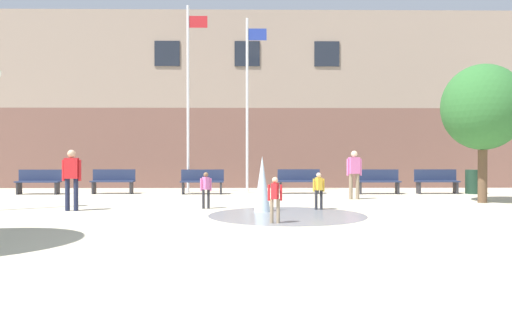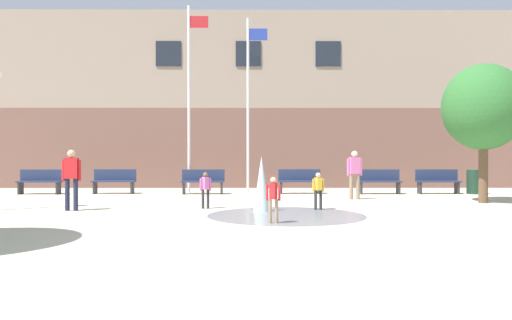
% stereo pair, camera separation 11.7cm
% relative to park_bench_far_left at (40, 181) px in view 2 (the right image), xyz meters
% --- Properties ---
extents(ground_plane, '(100.00, 100.00, 0.00)m').
position_rel_park_bench_far_left_xyz_m(ground_plane, '(7.71, -10.67, -0.48)').
color(ground_plane, '#BCB299').
extents(library_building, '(36.00, 6.05, 7.83)m').
position_rel_park_bench_far_left_xyz_m(library_building, '(7.71, 6.35, 3.44)').
color(library_building, brown).
rests_on(library_building, ground).
extents(splash_fountain, '(3.80, 3.80, 1.43)m').
position_rel_park_bench_far_left_xyz_m(splash_fountain, '(8.32, -6.01, 0.02)').
color(splash_fountain, gray).
rests_on(splash_fountain, ground).
extents(park_bench_far_left, '(1.60, 0.44, 0.91)m').
position_rel_park_bench_far_left_xyz_m(park_bench_far_left, '(0.00, 0.00, 0.00)').
color(park_bench_far_left, '#28282D').
rests_on(park_bench_far_left, ground).
extents(park_bench_left_of_flagpoles, '(1.60, 0.44, 0.91)m').
position_rel_park_bench_far_left_xyz_m(park_bench_left_of_flagpoles, '(2.68, 0.23, 0.00)').
color(park_bench_left_of_flagpoles, '#28282D').
rests_on(park_bench_left_of_flagpoles, ground).
extents(park_bench_under_left_flagpole, '(1.60, 0.44, 0.91)m').
position_rel_park_bench_far_left_xyz_m(park_bench_under_left_flagpole, '(6.05, 0.01, 0.00)').
color(park_bench_under_left_flagpole, '#28282D').
rests_on(park_bench_under_left_flagpole, ground).
extents(park_bench_center, '(1.60, 0.44, 0.91)m').
position_rel_park_bench_far_left_xyz_m(park_bench_center, '(9.68, 0.22, 0.00)').
color(park_bench_center, '#28282D').
rests_on(park_bench_center, ground).
extents(park_bench_under_right_flagpole, '(1.60, 0.44, 0.91)m').
position_rel_park_bench_far_left_xyz_m(park_bench_under_right_flagpole, '(12.62, -0.00, 0.00)').
color(park_bench_under_right_flagpole, '#28282D').
rests_on(park_bench_under_right_flagpole, ground).
extents(park_bench_far_right, '(1.60, 0.44, 0.91)m').
position_rel_park_bench_far_left_xyz_m(park_bench_far_right, '(14.84, 0.06, 0.00)').
color(park_bench_far_right, '#28282D').
rests_on(park_bench_far_right, ground).
extents(child_in_fountain, '(0.31, 0.24, 0.99)m').
position_rel_park_bench_far_left_xyz_m(child_in_fountain, '(6.63, -5.05, 0.10)').
color(child_in_fountain, '#28282D').
rests_on(child_in_fountain, ground).
extents(child_with_pink_shirt, '(0.31, 0.24, 0.99)m').
position_rel_park_bench_far_left_xyz_m(child_with_pink_shirt, '(8.35, -7.98, 0.10)').
color(child_with_pink_shirt, '#89755B').
rests_on(child_with_pink_shirt, ground).
extents(adult_watching, '(0.50, 0.23, 1.59)m').
position_rel_park_bench_far_left_xyz_m(adult_watching, '(3.19, -5.55, 0.45)').
color(adult_watching, '#1E233D').
rests_on(adult_watching, ground).
extents(adult_near_bench, '(0.50, 0.28, 1.59)m').
position_rel_park_bench_far_left_xyz_m(adult_near_bench, '(11.25, -2.27, 0.45)').
color(adult_near_bench, '#89755B').
rests_on(adult_near_bench, ground).
extents(child_running, '(0.31, 0.24, 0.99)m').
position_rel_park_bench_far_left_xyz_m(child_running, '(9.65, -5.36, 0.10)').
color(child_running, '#28282D').
rests_on(child_running, ground).
extents(flagpole_left, '(0.80, 0.10, 7.20)m').
position_rel_park_bench_far_left_xyz_m(flagpole_left, '(5.48, 0.68, 3.36)').
color(flagpole_left, silver).
rests_on(flagpole_left, ground).
extents(flagpole_right, '(0.80, 0.10, 6.73)m').
position_rel_park_bench_far_left_xyz_m(flagpole_right, '(7.76, 0.68, 3.12)').
color(flagpole_right, silver).
rests_on(flagpole_right, ground).
extents(trash_can, '(0.56, 0.56, 0.90)m').
position_rel_park_bench_far_left_xyz_m(trash_can, '(16.20, 0.02, -0.03)').
color(trash_can, '#193323').
rests_on(trash_can, ground).
extents(street_tree_near_building, '(2.45, 2.45, 4.21)m').
position_rel_park_bench_far_left_xyz_m(street_tree_near_building, '(14.91, -3.49, 2.42)').
color(street_tree_near_building, brown).
rests_on(street_tree_near_building, ground).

